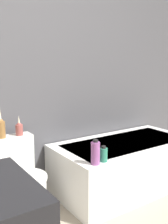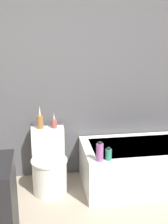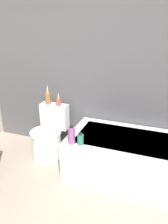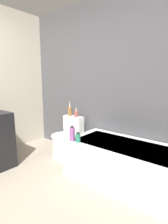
{
  "view_description": "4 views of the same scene",
  "coord_description": "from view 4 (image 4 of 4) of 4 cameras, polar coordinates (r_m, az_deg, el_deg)",
  "views": [
    {
      "loc": [
        -1.13,
        -0.32,
        1.33
      ],
      "look_at": [
        0.14,
        1.56,
        0.9
      ],
      "focal_mm": 42.0,
      "sensor_mm": 36.0,
      "label": 1
    },
    {
      "loc": [
        -0.51,
        -1.56,
        1.93
      ],
      "look_at": [
        -0.02,
        1.61,
        0.95
      ],
      "focal_mm": 50.0,
      "sensor_mm": 36.0,
      "label": 2
    },
    {
      "loc": [
        0.94,
        -0.56,
        1.71
      ],
      "look_at": [
        0.16,
        1.53,
        0.8
      ],
      "focal_mm": 35.0,
      "sensor_mm": 36.0,
      "label": 3
    },
    {
      "loc": [
        1.68,
        -0.35,
        1.34
      ],
      "look_at": [
        0.08,
        1.6,
        0.87
      ],
      "focal_mm": 28.0,
      "sensor_mm": 36.0,
      "label": 4
    }
  ],
  "objects": [
    {
      "name": "shampoo_bottle_short",
      "position": [
        2.38,
        -1.98,
        -8.37
      ],
      "size": [
        0.07,
        0.07,
        0.14
      ],
      "color": "#267259",
      "rests_on": "bathtub"
    },
    {
      "name": "toilet",
      "position": [
        3.12,
        -5.92,
        -9.32
      ],
      "size": [
        0.41,
        0.55,
        0.69
      ],
      "color": "white",
      "rests_on": "ground"
    },
    {
      "name": "vase_silver",
      "position": [
        3.07,
        -2.58,
        -0.44
      ],
      "size": [
        0.07,
        0.07,
        0.18
      ],
      "color": "#994C47",
      "rests_on": "toilet"
    },
    {
      "name": "wall_back_tiled",
      "position": [
        2.96,
        4.87,
        9.83
      ],
      "size": [
        6.4,
        0.06,
        2.6
      ],
      "color": "#4C4C51",
      "rests_on": "ground_plane"
    },
    {
      "name": "vase_gold",
      "position": [
        3.18,
        -4.67,
        0.47
      ],
      "size": [
        0.08,
        0.08,
        0.28
      ],
      "color": "olive",
      "rests_on": "toilet"
    },
    {
      "name": "bathtub",
      "position": [
        2.46,
        13.19,
        -15.85
      ],
      "size": [
        1.53,
        0.79,
        0.5
      ],
      "color": "white",
      "rests_on": "ground"
    },
    {
      "name": "shampoo_bottle_tall",
      "position": [
        2.42,
        -3.91,
        -7.14
      ],
      "size": [
        0.07,
        0.07,
        0.21
      ],
      "color": "#8C4C8C",
      "rests_on": "bathtub"
    }
  ]
}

